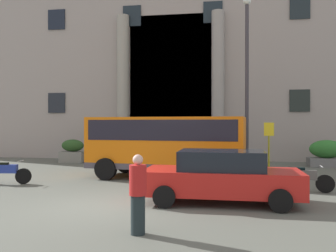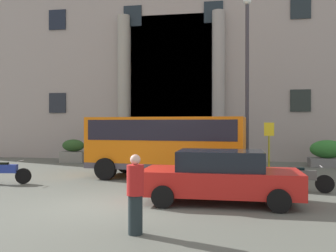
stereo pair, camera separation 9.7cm
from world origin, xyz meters
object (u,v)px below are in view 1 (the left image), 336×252
bus_stop_sign (269,142)px  hedge_planter_entrance_right (222,153)px  hedge_planter_far_west (73,151)px  motorcycle_near_kerb (222,175)px  orange_minibus (167,141)px  hedge_planter_entrance_left (327,154)px  pedestrian_woman_with_bag (138,194)px  scooter_by_planter (5,172)px  motorcycle_far_end (301,178)px  lamppost_plaza_centre (247,71)px  parked_sedan_second (222,176)px

bus_stop_sign → hedge_planter_entrance_right: (-2.12, 3.62, -0.79)m
hedge_planter_far_west → motorcycle_near_kerb: hedge_planter_far_west is taller
hedge_planter_entrance_right → orange_minibus: bearing=-112.9°
hedge_planter_entrance_right → hedge_planter_far_west: bearing=-180.0°
hedge_planter_entrance_left → pedestrian_woman_with_bag: (-7.14, -13.23, 0.15)m
scooter_by_planter → motorcycle_far_end: bearing=-8.0°
scooter_by_planter → pedestrian_woman_with_bag: size_ratio=1.16×
motorcycle_far_end → hedge_planter_far_west: bearing=151.0°
bus_stop_sign → scooter_by_planter: bearing=-157.5°
hedge_planter_entrance_left → motorcycle_near_kerb: size_ratio=0.94×
bus_stop_sign → orange_minibus: bearing=-158.3°
hedge_planter_far_west → lamppost_plaza_centre: (10.06, -2.29, 4.25)m
hedge_planter_entrance_right → lamppost_plaza_centre: bearing=-62.0°
bus_stop_sign → pedestrian_woman_with_bag: 10.31m
hedge_planter_entrance_right → pedestrian_woman_with_bag: (-1.60, -13.22, 0.16)m
orange_minibus → parked_sedan_second: (2.36, -4.52, -0.78)m
hedge_planter_far_west → parked_sedan_second: parked_sedan_second is taller
orange_minibus → hedge_planter_entrance_left: size_ratio=3.50×
bus_stop_sign → hedge_planter_entrance_right: bus_stop_sign is taller
motorcycle_near_kerb → bus_stop_sign: bearing=48.0°
hedge_planter_entrance_right → hedge_planter_entrance_left: hedge_planter_entrance_left is taller
bus_stop_sign → motorcycle_near_kerb: 4.46m
hedge_planter_entrance_right → motorcycle_near_kerb: (0.06, -7.45, -0.22)m
bus_stop_sign → motorcycle_near_kerb: size_ratio=1.16×
hedge_planter_entrance_left → scooter_by_planter: bearing=-150.0°
bus_stop_sign → hedge_planter_far_west: bearing=161.7°
motorcycle_near_kerb → lamppost_plaza_centre: size_ratio=0.24×
orange_minibus → hedge_planter_entrance_left: orange_minibus is taller
hedge_planter_entrance_left → lamppost_plaza_centre: (-4.33, -2.31, 4.21)m
bus_stop_sign → parked_sedan_second: bus_stop_sign is taller
parked_sedan_second → lamppost_plaza_centre: size_ratio=0.53×
scooter_by_planter → lamppost_plaza_centre: 11.75m
hedge_planter_entrance_right → motorcycle_near_kerb: size_ratio=0.74×
orange_minibus → lamppost_plaza_centre: size_ratio=0.78×
orange_minibus → bus_stop_sign: orange_minibus is taller
orange_minibus → hedge_planter_entrance_right: (2.27, 5.37, -0.87)m
hedge_planter_entrance_left → motorcycle_near_kerb: hedge_planter_entrance_left is taller
parked_sedan_second → hedge_planter_far_west: bearing=132.8°
hedge_planter_far_west → motorcycle_near_kerb: (8.90, -7.45, -0.19)m
hedge_planter_entrance_left → pedestrian_woman_with_bag: 15.03m
hedge_planter_entrance_left → lamppost_plaza_centre: 6.46m
orange_minibus → hedge_planter_entrance_left: 9.53m
parked_sedan_second → motorcycle_far_end: 3.39m
scooter_by_planter → lamppost_plaza_centre: bearing=22.3°
hedge_planter_entrance_left → scooter_by_planter: hedge_planter_entrance_left is taller
hedge_planter_entrance_right → motorcycle_far_end: 8.22m
pedestrian_woman_with_bag → bus_stop_sign: bearing=-39.7°
motorcycle_near_kerb → motorcycle_far_end: bearing=-20.3°
motorcycle_near_kerb → motorcycle_far_end: 2.66m
bus_stop_sign → parked_sedan_second: size_ratio=0.52×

